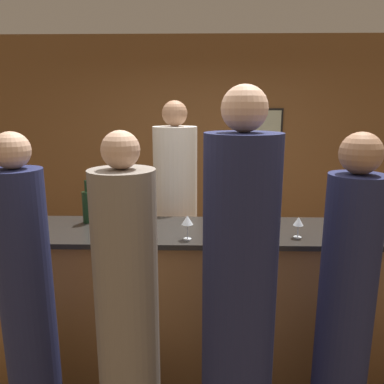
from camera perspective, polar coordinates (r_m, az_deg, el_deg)
ground_plane at (r=3.19m, az=2.06°, el=-24.55°), size 14.00×14.00×0.00m
back_wall at (r=4.87m, az=1.86°, el=6.51°), size 8.00×0.08×2.80m
bar_counter at (r=2.89m, az=2.15°, el=-15.94°), size 3.22×0.63×1.09m
bartender at (r=3.38m, az=-2.50°, el=-4.60°), size 0.38×0.38×1.99m
guest_0 at (r=2.06m, az=7.14°, el=-15.94°), size 0.38×0.38×2.04m
guest_1 at (r=2.33m, az=22.36°, el=-15.70°), size 0.30×0.30×1.82m
guest_2 at (r=2.39m, az=-23.75°, el=-15.22°), size 0.29×0.29×1.82m
guest_3 at (r=2.15m, az=-9.81°, el=-17.77°), size 0.34×0.34×1.83m
wine_bottle_0 at (r=2.90m, az=-15.65°, el=-2.11°), size 0.07×0.07×0.32m
wine_glass_0 at (r=2.83m, az=-24.88°, el=-3.32°), size 0.08×0.08×0.16m
wine_glass_1 at (r=2.58m, az=20.98°, el=-4.35°), size 0.07×0.07×0.17m
wine_glass_2 at (r=2.44m, az=-0.71°, el=-4.41°), size 0.08×0.08×0.16m
wine_glass_3 at (r=2.68m, az=-7.75°, el=-3.15°), size 0.07×0.07×0.16m
wine_glass_5 at (r=2.69m, az=10.04°, el=-3.13°), size 0.07×0.07×0.16m
wine_glass_6 at (r=2.58m, az=15.91°, el=-4.43°), size 0.07×0.07×0.14m
wine_glass_7 at (r=2.56m, az=-9.13°, el=-4.18°), size 0.07×0.07×0.14m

